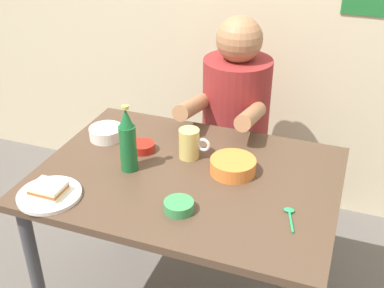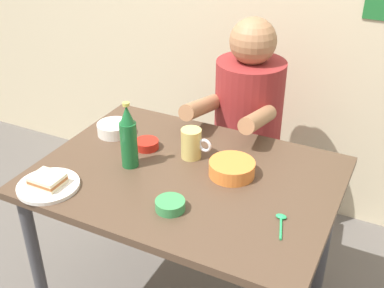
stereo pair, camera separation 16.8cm
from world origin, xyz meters
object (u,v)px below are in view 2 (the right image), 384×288
object	(u,v)px
beer_bottle	(129,138)
beer_mug	(192,144)
sandwich	(47,180)
dining_table	(186,194)
soup_bowl_orange	(232,168)
plate_orange	(48,186)
person_seated	(248,104)
stool	(244,177)

from	to	relation	value
beer_bottle	beer_mug	bearing A→B (deg)	40.83
sandwich	dining_table	bearing A→B (deg)	37.02
dining_table	beer_bottle	world-z (taller)	beer_bottle
dining_table	soup_bowl_orange	world-z (taller)	soup_bowl_orange
plate_orange	beer_mug	distance (m)	0.55
dining_table	person_seated	xyz separation A→B (m)	(0.01, 0.62, 0.12)
plate_orange	beer_mug	world-z (taller)	beer_mug
sandwich	beer_bottle	distance (m)	0.32
dining_table	soup_bowl_orange	size ratio (longest dim) A/B	6.47
stool	sandwich	size ratio (longest dim) A/B	4.09
dining_table	stool	world-z (taller)	dining_table
sandwich	beer_mug	xyz separation A→B (m)	(0.36, 0.41, 0.03)
beer_mug	beer_bottle	size ratio (longest dim) A/B	0.48
stool	person_seated	world-z (taller)	person_seated
person_seated	soup_bowl_orange	size ratio (longest dim) A/B	4.23
person_seated	beer_mug	world-z (taller)	person_seated
dining_table	beer_bottle	bearing A→B (deg)	-168.72
person_seated	beer_mug	xyz separation A→B (m)	(-0.04, -0.50, 0.03)
stool	plate_orange	bearing A→B (deg)	-113.59
person_seated	beer_bottle	world-z (taller)	person_seated
stool	sandwich	xyz separation A→B (m)	(-0.41, -0.93, 0.42)
dining_table	plate_orange	xyz separation A→B (m)	(-0.39, -0.30, 0.10)
beer_mug	stool	bearing A→B (deg)	85.19
plate_orange	sandwich	xyz separation A→B (m)	(0.00, 0.00, 0.02)
plate_orange	soup_bowl_orange	xyz separation A→B (m)	(0.55, 0.36, 0.02)
dining_table	plate_orange	distance (m)	0.50
person_seated	beer_bottle	xyz separation A→B (m)	(-0.23, -0.66, 0.09)
dining_table	beer_mug	world-z (taller)	beer_mug
plate_orange	sandwich	bearing A→B (deg)	26.57
beer_mug	beer_bottle	xyz separation A→B (m)	(-0.18, -0.16, 0.06)
stool	beer_mug	bearing A→B (deg)	-94.81
dining_table	stool	xyz separation A→B (m)	(0.01, 0.63, -0.30)
person_seated	plate_orange	distance (m)	1.00
sandwich	beer_bottle	bearing A→B (deg)	54.85
stool	beer_mug	xyz separation A→B (m)	(-0.04, -0.52, 0.45)
stool	dining_table	bearing A→B (deg)	-90.94
plate_orange	dining_table	bearing A→B (deg)	37.02
stool	beer_bottle	xyz separation A→B (m)	(-0.23, -0.67, 0.51)
plate_orange	beer_mug	size ratio (longest dim) A/B	1.75
person_seated	soup_bowl_orange	distance (m)	0.57
dining_table	beer_bottle	size ratio (longest dim) A/B	4.20
stool	person_seated	bearing A→B (deg)	-90.00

